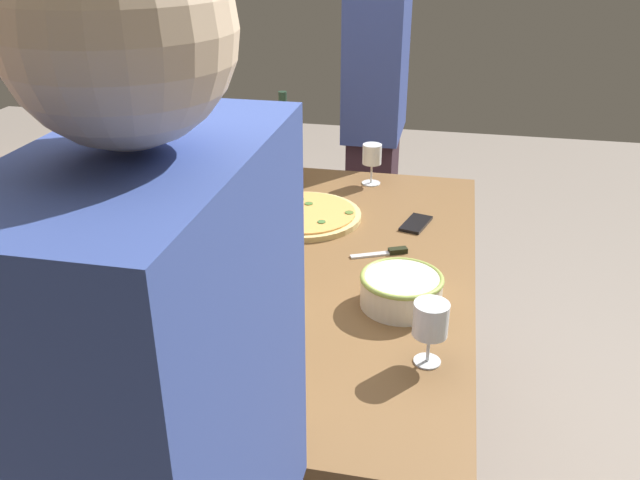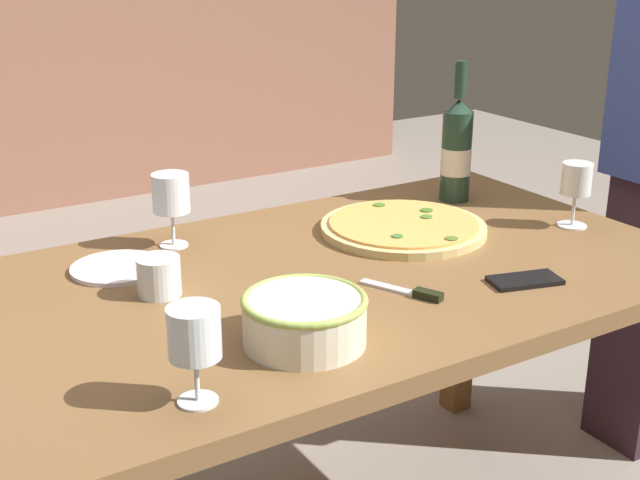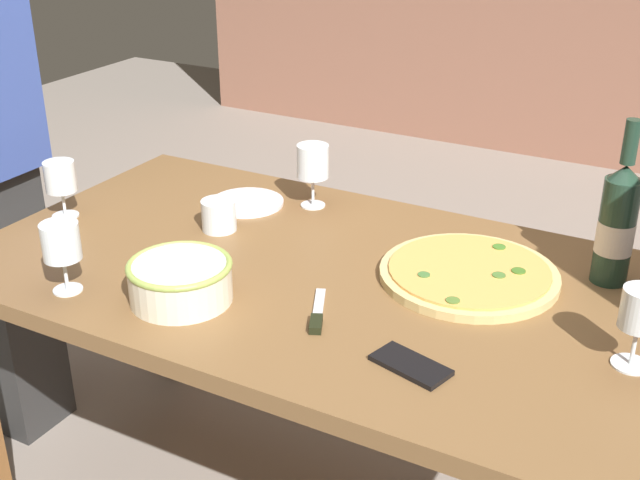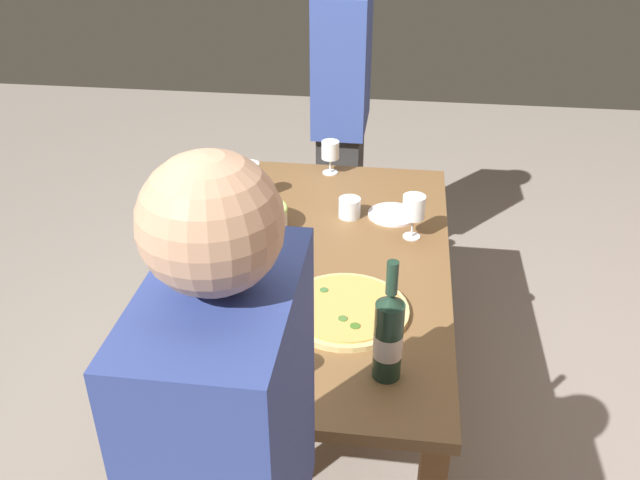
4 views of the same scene
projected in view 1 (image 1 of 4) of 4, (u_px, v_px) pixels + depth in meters
ground_plane at (320, 454)px, 2.27m from camera, size 8.00×8.00×0.00m
dining_table at (320, 290)px, 1.99m from camera, size 1.60×0.90×0.75m
pizza at (304, 215)px, 2.23m from camera, size 0.39×0.39×0.03m
serving_bowl at (401, 289)px, 1.71m from camera, size 0.22×0.22×0.09m
wine_bottle at (284, 153)px, 2.44m from camera, size 0.08×0.08×0.36m
wine_glass_near_pizza at (372, 157)px, 2.48m from camera, size 0.07×0.07×0.16m
wine_glass_by_bottle at (430, 322)px, 1.46m from camera, size 0.08×0.08×0.16m
wine_glass_far_left at (192, 246)px, 1.78m from camera, size 0.08×0.08×0.17m
wine_glass_far_right at (269, 388)px, 1.26m from camera, size 0.08×0.08×0.15m
cup_amber at (266, 305)px, 1.66m from camera, size 0.09×0.09×0.08m
side_plate at (200, 315)px, 1.68m from camera, size 0.19×0.19×0.01m
cell_phone at (416, 224)px, 2.18m from camera, size 0.16×0.11×0.01m
pizza_knife at (387, 252)px, 1.99m from camera, size 0.09×0.17×0.02m
person_guest_left at (375, 128)px, 2.93m from camera, size 0.42×0.24×1.63m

